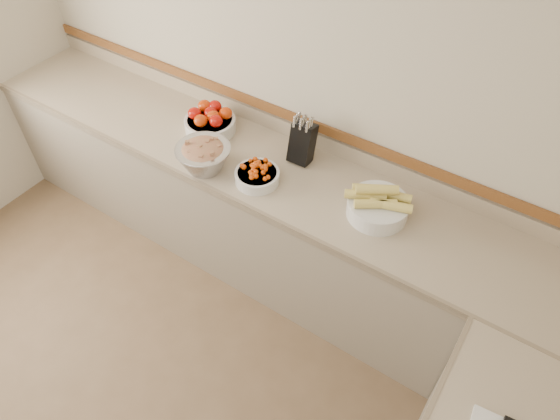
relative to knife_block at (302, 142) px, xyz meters
The scene contains 7 objects.
back_wall 0.36m from the knife_block, 138.59° to the left, with size 4.00×4.00×0.00m, color #BFB59D.
counter_back 0.62m from the knife_block, 135.95° to the right, with size 4.00×0.65×1.08m.
knife_block is the anchor object (origin of this frame).
tomato_bowl 0.62m from the knife_block, behind, with size 0.32×0.32×0.16m.
cherry_tomato_bowl 0.33m from the knife_block, 109.97° to the right, with size 0.25×0.25×0.14m.
corn_bowl 0.59m from the knife_block, 16.02° to the right, with size 0.35×0.32×0.19m.
rhubarb_bowl 0.56m from the knife_block, 138.19° to the right, with size 0.31×0.31×0.18m.
Camera 1 is at (1.30, -0.09, 2.82)m, focal length 32.00 mm.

